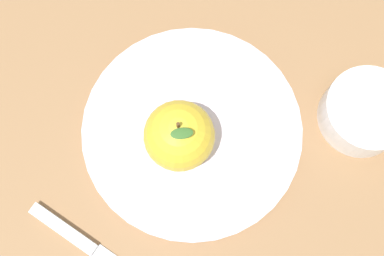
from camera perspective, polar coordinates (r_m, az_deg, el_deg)
The scene contains 5 objects.
ground_plane at distance 0.58m, azimuth -1.17°, elevation -4.27°, with size 2.40×2.40×0.00m, color olive.
dinner_plate at distance 0.58m, azimuth 0.00°, elevation -0.28°, with size 0.26×0.26×0.02m.
apple at distance 0.53m, azimuth -1.52°, elevation -0.93°, with size 0.08×0.08×0.09m.
side_bowl at distance 0.60m, azimuth 19.88°, elevation 1.87°, with size 0.10×0.10×0.04m.
knife at distance 0.57m, azimuth -11.05°, elevation -14.34°, with size 0.20×0.14×0.01m.
Camera 1 is at (0.10, -0.03, 0.57)m, focal length 45.03 mm.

